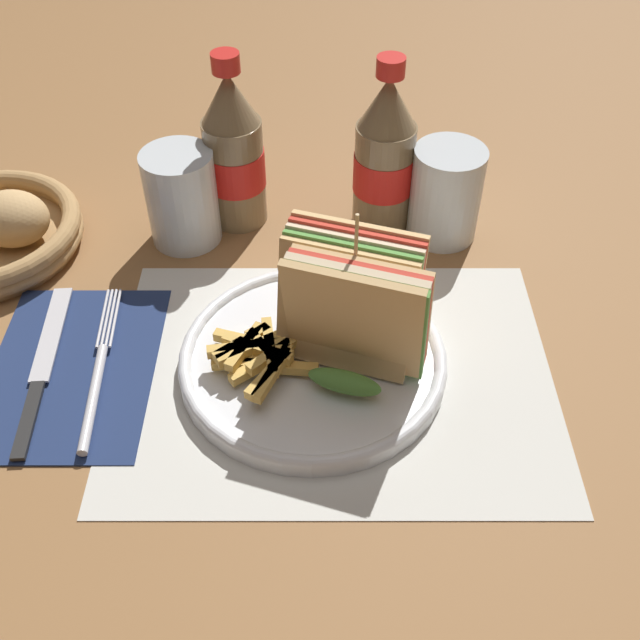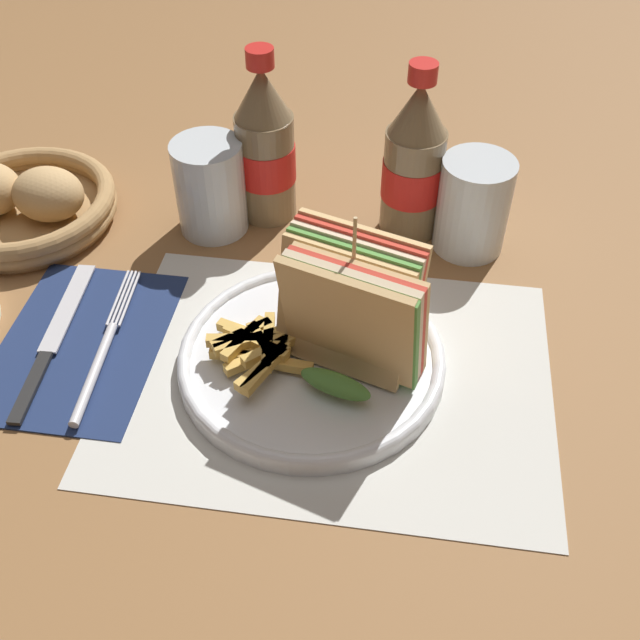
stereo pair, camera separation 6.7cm
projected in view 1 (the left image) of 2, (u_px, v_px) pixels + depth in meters
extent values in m
plane|color=olive|center=(315.00, 385.00, 0.67)|extent=(4.00, 4.00, 0.00)
cube|color=silver|center=(335.00, 375.00, 0.67)|extent=(0.39, 0.30, 0.00)
cylinder|color=white|center=(320.00, 361.00, 0.68)|extent=(0.24, 0.24, 0.01)
torus|color=white|center=(320.00, 356.00, 0.67)|extent=(0.24, 0.24, 0.01)
cube|color=tan|center=(355.00, 323.00, 0.61)|extent=(0.12, 0.06, 0.12)
cube|color=#518E3D|center=(357.00, 319.00, 0.61)|extent=(0.12, 0.06, 0.12)
cube|color=beige|center=(360.00, 314.00, 0.62)|extent=(0.12, 0.06, 0.12)
cube|color=red|center=(362.00, 310.00, 0.63)|extent=(0.12, 0.06, 0.12)
cube|color=tan|center=(364.00, 305.00, 0.63)|extent=(0.12, 0.06, 0.12)
ellipsoid|color=#518E3D|center=(346.00, 382.00, 0.63)|extent=(0.07, 0.04, 0.02)
cube|color=tan|center=(346.00, 311.00, 0.63)|extent=(0.12, 0.06, 0.12)
cube|color=#518E3D|center=(349.00, 305.00, 0.63)|extent=(0.12, 0.06, 0.12)
cube|color=beige|center=(351.00, 298.00, 0.63)|extent=(0.12, 0.06, 0.12)
cube|color=red|center=(354.00, 291.00, 0.64)|extent=(0.12, 0.06, 0.12)
cube|color=tan|center=(356.00, 285.00, 0.64)|extent=(0.12, 0.06, 0.12)
ellipsoid|color=#518E3D|center=(345.00, 347.00, 0.66)|extent=(0.07, 0.04, 0.02)
cylinder|color=tan|center=(356.00, 289.00, 0.61)|extent=(0.00, 0.00, 0.15)
cube|color=gold|center=(252.00, 361.00, 0.65)|extent=(0.07, 0.02, 0.01)
cube|color=gold|center=(242.00, 340.00, 0.67)|extent=(0.05, 0.02, 0.01)
cube|color=gold|center=(257.00, 368.00, 0.65)|extent=(0.05, 0.04, 0.01)
cube|color=gold|center=(280.00, 365.00, 0.65)|extent=(0.07, 0.02, 0.01)
cube|color=gold|center=(271.00, 373.00, 0.63)|extent=(0.04, 0.06, 0.01)
cube|color=gold|center=(250.00, 348.00, 0.65)|extent=(0.07, 0.02, 0.01)
cube|color=gold|center=(259.00, 349.00, 0.65)|extent=(0.06, 0.03, 0.01)
cube|color=gold|center=(257.00, 346.00, 0.65)|extent=(0.07, 0.04, 0.01)
cube|color=gold|center=(244.00, 343.00, 0.66)|extent=(0.05, 0.04, 0.01)
cube|color=gold|center=(265.00, 348.00, 0.65)|extent=(0.03, 0.04, 0.01)
cube|color=gold|center=(247.00, 347.00, 0.65)|extent=(0.03, 0.06, 0.01)
cube|color=gold|center=(275.00, 373.00, 0.63)|extent=(0.03, 0.06, 0.01)
cube|color=gold|center=(275.00, 355.00, 0.65)|extent=(0.05, 0.04, 0.01)
cube|color=gold|center=(272.00, 347.00, 0.65)|extent=(0.02, 0.07, 0.01)
cube|color=navy|center=(75.00, 367.00, 0.68)|extent=(0.15, 0.21, 0.00)
cylinder|color=silver|center=(95.00, 396.00, 0.65)|extent=(0.02, 0.12, 0.01)
cylinder|color=silver|center=(105.00, 317.00, 0.72)|extent=(0.01, 0.08, 0.00)
cylinder|color=silver|center=(109.00, 317.00, 0.72)|extent=(0.01, 0.08, 0.00)
cylinder|color=silver|center=(113.00, 317.00, 0.72)|extent=(0.01, 0.08, 0.00)
cylinder|color=silver|center=(117.00, 317.00, 0.72)|extent=(0.01, 0.08, 0.00)
cube|color=black|center=(30.00, 418.00, 0.63)|extent=(0.02, 0.08, 0.00)
cube|color=silver|center=(54.00, 332.00, 0.70)|extent=(0.03, 0.12, 0.00)
cylinder|color=#7A6647|center=(238.00, 172.00, 0.80)|extent=(0.06, 0.06, 0.12)
cylinder|color=red|center=(238.00, 167.00, 0.80)|extent=(0.06, 0.06, 0.04)
cone|color=#7A6647|center=(231.00, 98.00, 0.74)|extent=(0.06, 0.06, 0.05)
cylinder|color=red|center=(228.00, 62.00, 0.72)|extent=(0.03, 0.03, 0.02)
cylinder|color=#7A6647|center=(386.00, 177.00, 0.80)|extent=(0.06, 0.06, 0.12)
cylinder|color=red|center=(386.00, 172.00, 0.79)|extent=(0.06, 0.06, 0.04)
cone|color=#7A6647|center=(391.00, 102.00, 0.73)|extent=(0.06, 0.06, 0.05)
cylinder|color=red|center=(393.00, 67.00, 0.71)|extent=(0.03, 0.03, 0.02)
cylinder|color=silver|center=(448.00, 194.00, 0.79)|extent=(0.08, 0.08, 0.10)
cylinder|color=black|center=(446.00, 210.00, 0.80)|extent=(0.07, 0.07, 0.06)
cylinder|color=silver|center=(184.00, 197.00, 0.78)|extent=(0.08, 0.08, 0.10)
cylinder|color=black|center=(187.00, 213.00, 0.80)|extent=(0.07, 0.07, 0.06)
ellipsoid|color=tan|center=(14.00, 218.00, 0.77)|extent=(0.08, 0.07, 0.06)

